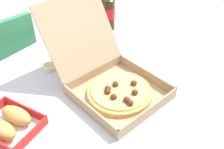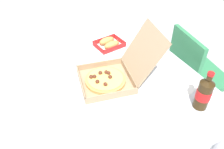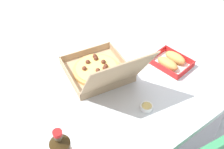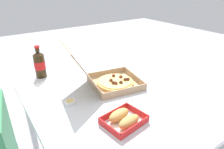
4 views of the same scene
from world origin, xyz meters
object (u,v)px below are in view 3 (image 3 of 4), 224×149
(pizza_box_open, at_px, (100,70))
(paper_menu, at_px, (107,141))
(bread_side_box, at_px, (171,61))
(dipping_sauce_cup, at_px, (146,107))

(pizza_box_open, distance_m, paper_menu, 0.38)
(paper_menu, bearing_deg, bread_side_box, -178.40)
(pizza_box_open, bearing_deg, paper_menu, 59.11)
(dipping_sauce_cup, bearing_deg, paper_menu, 7.82)
(paper_menu, distance_m, dipping_sauce_cup, 0.24)
(paper_menu, bearing_deg, pizza_box_open, -137.16)
(paper_menu, bearing_deg, dipping_sauce_cup, 171.56)
(bread_side_box, bearing_deg, paper_menu, 17.86)
(bread_side_box, distance_m, dipping_sauce_cup, 0.33)
(pizza_box_open, height_order, bread_side_box, pizza_box_open)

